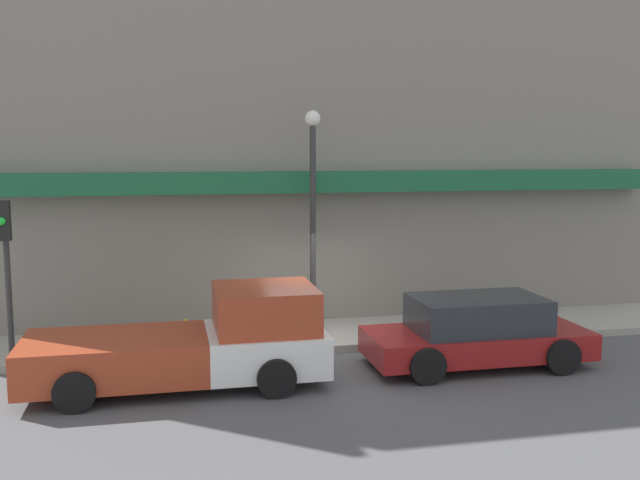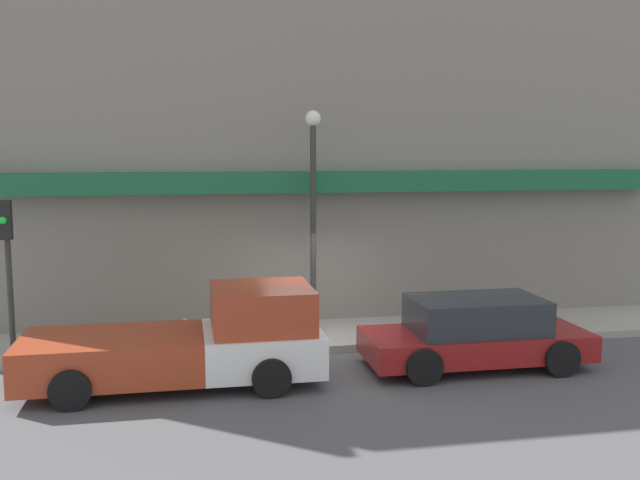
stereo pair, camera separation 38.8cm
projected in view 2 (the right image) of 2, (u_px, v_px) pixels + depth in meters
ground_plane at (324, 354)px, 15.42m from camera, size 80.00×80.00×0.00m
sidewalk at (314, 336)px, 16.60m from camera, size 36.00×2.45×0.17m
building at (295, 106)px, 18.54m from camera, size 19.80×3.80×11.10m
pickup_truck at (195, 342)px, 13.40m from camera, size 5.54×2.24×1.83m
parked_car at (476, 333)px, 14.46m from camera, size 4.53×2.03×1.43m
fire_hydrant at (185, 331)px, 15.58m from camera, size 0.16×0.16×0.57m
street_lamp at (313, 194)px, 16.31m from camera, size 0.36×0.36×5.11m
traffic_light at (7, 248)px, 14.53m from camera, size 0.28×0.42×3.22m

